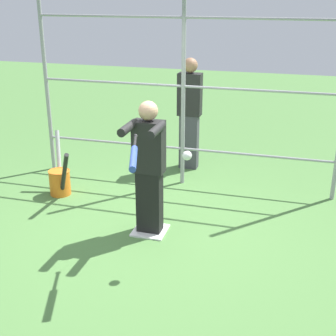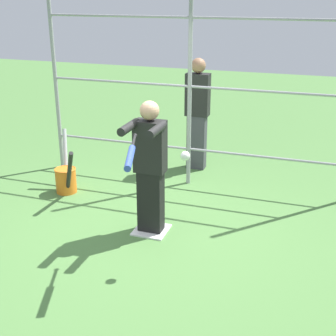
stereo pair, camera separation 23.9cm
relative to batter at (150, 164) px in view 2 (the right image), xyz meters
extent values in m
plane|color=#4C7A3D|center=(0.00, -0.02, -0.88)|extent=(24.00, 24.00, 0.00)
cube|color=white|center=(0.00, -0.02, -0.87)|extent=(0.40, 0.40, 0.02)
cylinder|color=#939399|center=(0.00, -1.62, 0.60)|extent=(0.06, 0.06, 2.96)
cylinder|color=#939399|center=(2.18, -1.62, 0.60)|extent=(0.06, 0.06, 2.96)
cylinder|color=#939399|center=(0.00, -1.62, -0.33)|extent=(4.36, 0.04, 0.04)
cylinder|color=#939399|center=(0.00, -1.62, 0.60)|extent=(4.36, 0.04, 0.04)
cylinder|color=#939399|center=(0.00, -1.62, 1.54)|extent=(4.36, 0.04, 0.04)
cube|color=black|center=(0.00, -0.02, -0.48)|extent=(0.29, 0.18, 0.78)
cube|color=black|center=(0.00, -0.02, 0.21)|extent=(0.36, 0.20, 0.61)
sphere|color=tan|center=(0.00, -0.02, 0.63)|extent=(0.22, 0.22, 0.22)
cylinder|color=black|center=(-0.16, 0.20, 0.49)|extent=(0.10, 0.43, 0.10)
cylinder|color=black|center=(0.16, 0.20, 0.49)|extent=(0.10, 0.43, 0.10)
sphere|color=black|center=(0.00, 0.42, 0.47)|extent=(0.05, 0.05, 0.05)
cylinder|color=black|center=(-0.05, 0.57, 0.45)|extent=(0.12, 0.31, 0.06)
cylinder|color=#334CB2|center=(-0.16, 0.94, 0.42)|extent=(0.21, 0.48, 0.11)
sphere|color=white|center=(-0.57, 0.49, 0.34)|extent=(0.10, 0.10, 0.10)
cylinder|color=orange|center=(1.58, -0.72, -0.70)|extent=(0.30, 0.30, 0.36)
torus|color=orange|center=(1.58, -0.72, -0.52)|extent=(0.31, 0.31, 0.01)
cylinder|color=#B2B2B7|center=(1.68, -0.92, -0.43)|extent=(0.22, 0.36, 0.83)
cylinder|color=black|center=(1.38, -0.49, -0.47)|extent=(0.41, 0.45, 0.77)
cube|color=#3F3F47|center=(0.06, -2.29, -0.43)|extent=(0.30, 0.18, 0.89)
cube|color=black|center=(0.06, -2.29, 0.34)|extent=(0.37, 0.20, 0.67)
sphere|color=#9E7051|center=(0.06, -2.29, 0.80)|extent=(0.23, 0.23, 0.23)
camera|label=1|loc=(-1.59, 4.79, 1.90)|focal=50.00mm
camera|label=2|loc=(-1.82, 4.72, 1.90)|focal=50.00mm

